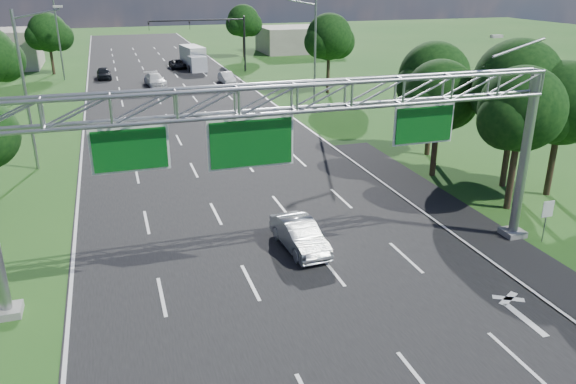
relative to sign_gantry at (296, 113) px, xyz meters
name	(u,v)px	position (x,y,z in m)	size (l,w,h in m)	color
ground	(212,153)	(-0.33, 18.00, -6.89)	(220.00, 220.00, 0.00)	#1F5018
road	(212,153)	(-0.33, 18.00, -6.89)	(18.00, 180.00, 0.02)	black
road_flare	(465,223)	(9.87, 2.00, -6.89)	(3.00, 30.00, 0.02)	black
sign_gantry	(296,113)	(0.00, 0.00, 0.00)	(23.50, 1.00, 9.56)	gray
regulatory_sign	(547,213)	(12.07, -1.02, -5.38)	(0.60, 0.08, 2.10)	gray
traffic_signal	(217,31)	(7.15, 53.00, -1.72)	(12.21, 0.24, 7.00)	black
streetlight_l_near	(27,83)	(-11.63, 18.00, -1.31)	(2.97, 0.22, 10.16)	gray
streetlight_l_far	(60,32)	(-11.63, 53.00, -1.31)	(2.97, 0.22, 10.16)	gray
streetlight_r_mid	(313,50)	(10.97, 28.00, -1.31)	(2.97, 0.22, 10.16)	gray
tree_cluster_right	(491,95)	(14.47, 7.19, -1.58)	(9.91, 14.60, 8.68)	#2D2116
tree_verge_lc	(49,34)	(-13.25, 58.04, -1.92)	(5.76, 4.80, 7.62)	#2D2116
tree_verge_rd	(329,39)	(15.75, 36.04, -1.26)	(5.76, 4.80, 8.28)	#2D2116
tree_verge_re	(244,22)	(13.75, 66.04, -1.70)	(5.76, 4.80, 7.84)	#2D2116
building_right	(297,39)	(23.67, 70.00, -4.89)	(12.00, 9.00, 4.00)	gray
silver_sedan	(300,235)	(0.81, 1.83, -6.20)	(1.47, 4.22, 1.39)	#9DA2A7
car_queue_a	(155,80)	(-1.67, 45.95, -6.21)	(1.90, 4.67, 1.36)	white
car_queue_b	(177,64)	(2.40, 57.98, -6.32)	(1.89, 4.11, 1.14)	black
car_queue_c	(104,73)	(-7.22, 52.38, -6.21)	(1.62, 4.02, 1.37)	black
car_queue_d	(227,78)	(6.48, 44.94, -6.26)	(1.34, 3.85, 1.27)	silver
box_truck	(194,58)	(4.55, 57.24, -5.50)	(2.94, 7.88, 2.89)	silver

